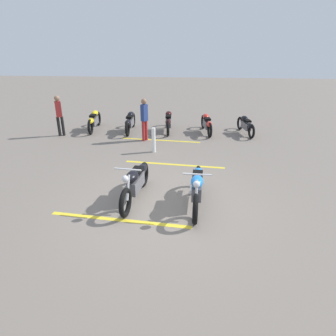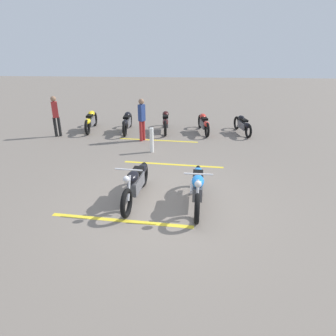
{
  "view_description": "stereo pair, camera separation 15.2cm",
  "coord_description": "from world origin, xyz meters",
  "px_view_note": "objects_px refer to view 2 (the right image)",
  "views": [
    {
      "loc": [
        -6.16,
        -0.67,
        3.55
      ],
      "look_at": [
        0.72,
        0.0,
        0.65
      ],
      "focal_mm": 31.39,
      "sensor_mm": 36.0,
      "label": 1
    },
    {
      "loc": [
        -6.17,
        -0.52,
        3.55
      ],
      "look_at": [
        0.72,
        0.0,
        0.65
      ],
      "focal_mm": 31.39,
      "sensor_mm": 36.0,
      "label": 2
    }
  ],
  "objects_px": {
    "motorcycle_row_right": "(127,122)",
    "bystander_secondary": "(142,118)",
    "motorcycle_row_far_left": "(243,125)",
    "motorcycle_dark_foreground": "(136,182)",
    "motorcycle_row_left": "(204,123)",
    "motorcycle_row_center": "(166,121)",
    "motorcycle_row_far_right": "(91,121)",
    "bollard_post": "(152,140)",
    "bystander_near_row": "(56,114)",
    "motorcycle_bright_foreground": "(197,186)"
  },
  "relations": [
    {
      "from": "motorcycle_row_far_right",
      "to": "motorcycle_row_center",
      "type": "bearing_deg",
      "value": -93.82
    },
    {
      "from": "bystander_secondary",
      "to": "bystander_near_row",
      "type": "bearing_deg",
      "value": -152.23
    },
    {
      "from": "bystander_secondary",
      "to": "motorcycle_bright_foreground",
      "type": "bearing_deg",
      "value": -33.97
    },
    {
      "from": "motorcycle_dark_foreground",
      "to": "motorcycle_row_left",
      "type": "distance_m",
      "value": 6.39
    },
    {
      "from": "motorcycle_dark_foreground",
      "to": "motorcycle_row_far_right",
      "type": "height_order",
      "value": "motorcycle_dark_foreground"
    },
    {
      "from": "motorcycle_row_right",
      "to": "bystander_secondary",
      "type": "relative_size",
      "value": 1.32
    },
    {
      "from": "motorcycle_row_right",
      "to": "bollard_post",
      "type": "height_order",
      "value": "bollard_post"
    },
    {
      "from": "motorcycle_row_far_left",
      "to": "bollard_post",
      "type": "distance_m",
      "value": 4.46
    },
    {
      "from": "motorcycle_row_right",
      "to": "bystander_secondary",
      "type": "height_order",
      "value": "bystander_secondary"
    },
    {
      "from": "motorcycle_bright_foreground",
      "to": "motorcycle_row_far_left",
      "type": "height_order",
      "value": "motorcycle_bright_foreground"
    },
    {
      "from": "motorcycle_row_far_left",
      "to": "motorcycle_row_far_right",
      "type": "distance_m",
      "value": 6.67
    },
    {
      "from": "motorcycle_row_far_right",
      "to": "bollard_post",
      "type": "relative_size",
      "value": 2.47
    },
    {
      "from": "motorcycle_row_far_left",
      "to": "bollard_post",
      "type": "height_order",
      "value": "bollard_post"
    },
    {
      "from": "motorcycle_row_far_left",
      "to": "motorcycle_dark_foreground",
      "type": "bearing_deg",
      "value": 137.47
    },
    {
      "from": "motorcycle_row_center",
      "to": "bystander_secondary",
      "type": "bearing_deg",
      "value": 146.07
    },
    {
      "from": "motorcycle_row_far_left",
      "to": "bystander_near_row",
      "type": "height_order",
      "value": "bystander_near_row"
    },
    {
      "from": "motorcycle_bright_foreground",
      "to": "motorcycle_dark_foreground",
      "type": "relative_size",
      "value": 1.0
    },
    {
      "from": "motorcycle_row_right",
      "to": "motorcycle_row_far_right",
      "type": "height_order",
      "value": "motorcycle_row_right"
    },
    {
      "from": "bystander_near_row",
      "to": "bystander_secondary",
      "type": "bearing_deg",
      "value": -121.56
    },
    {
      "from": "motorcycle_dark_foreground",
      "to": "motorcycle_row_left",
      "type": "height_order",
      "value": "motorcycle_dark_foreground"
    },
    {
      "from": "bystander_near_row",
      "to": "bollard_post",
      "type": "bearing_deg",
      "value": -138.14
    },
    {
      "from": "motorcycle_row_far_right",
      "to": "bystander_secondary",
      "type": "bearing_deg",
      "value": -123.09
    },
    {
      "from": "motorcycle_row_center",
      "to": "bystander_near_row",
      "type": "relative_size",
      "value": 1.34
    },
    {
      "from": "motorcycle_row_right",
      "to": "motorcycle_bright_foreground",
      "type": "bearing_deg",
      "value": -157.15
    },
    {
      "from": "motorcycle_row_left",
      "to": "motorcycle_dark_foreground",
      "type": "bearing_deg",
      "value": 153.08
    },
    {
      "from": "motorcycle_row_far_left",
      "to": "bystander_near_row",
      "type": "xyz_separation_m",
      "value": [
        -0.97,
        7.77,
        0.53
      ]
    },
    {
      "from": "motorcycle_row_far_right",
      "to": "bystander_secondary",
      "type": "xyz_separation_m",
      "value": [
        -1.32,
        -2.52,
        0.48
      ]
    },
    {
      "from": "motorcycle_dark_foreground",
      "to": "bystander_near_row",
      "type": "xyz_separation_m",
      "value": [
        5.13,
        4.22,
        0.47
      ]
    },
    {
      "from": "motorcycle_row_left",
      "to": "motorcycle_row_center",
      "type": "bearing_deg",
      "value": 76.67
    },
    {
      "from": "motorcycle_bright_foreground",
      "to": "motorcycle_row_right",
      "type": "distance_m",
      "value": 6.79
    },
    {
      "from": "motorcycle_row_left",
      "to": "bollard_post",
      "type": "height_order",
      "value": "bollard_post"
    },
    {
      "from": "motorcycle_row_far_right",
      "to": "bystander_near_row",
      "type": "height_order",
      "value": "bystander_near_row"
    },
    {
      "from": "bollard_post",
      "to": "motorcycle_row_far_left",
      "type": "bearing_deg",
      "value": -53.85
    },
    {
      "from": "motorcycle_row_far_left",
      "to": "motorcycle_row_center",
      "type": "relative_size",
      "value": 0.87
    },
    {
      "from": "motorcycle_row_center",
      "to": "bystander_near_row",
      "type": "xyz_separation_m",
      "value": [
        -1.09,
        4.43,
        0.47
      ]
    },
    {
      "from": "motorcycle_row_right",
      "to": "motorcycle_row_left",
      "type": "bearing_deg",
      "value": -91.0
    },
    {
      "from": "motorcycle_dark_foreground",
      "to": "motorcycle_row_center",
      "type": "xyz_separation_m",
      "value": [
        6.21,
        -0.21,
        -0.01
      ]
    },
    {
      "from": "motorcycle_row_right",
      "to": "motorcycle_row_far_right",
      "type": "xyz_separation_m",
      "value": [
        0.12,
        1.66,
        -0.0
      ]
    },
    {
      "from": "motorcycle_row_left",
      "to": "bystander_near_row",
      "type": "xyz_separation_m",
      "value": [
        -0.98,
        6.1,
        0.5
      ]
    },
    {
      "from": "motorcycle_row_far_right",
      "to": "bystander_near_row",
      "type": "xyz_separation_m",
      "value": [
        -0.99,
        1.1,
        0.48
      ]
    },
    {
      "from": "motorcycle_row_right",
      "to": "motorcycle_row_center",
      "type": "bearing_deg",
      "value": -85.59
    },
    {
      "from": "motorcycle_row_far_left",
      "to": "bollard_post",
      "type": "relative_size",
      "value": 2.18
    },
    {
      "from": "bystander_secondary",
      "to": "bollard_post",
      "type": "bearing_deg",
      "value": -34.79
    },
    {
      "from": "motorcycle_bright_foreground",
      "to": "motorcycle_row_center",
      "type": "relative_size",
      "value": 1.0
    },
    {
      "from": "motorcycle_dark_foreground",
      "to": "bystander_secondary",
      "type": "xyz_separation_m",
      "value": [
        4.8,
        0.6,
        0.47
      ]
    },
    {
      "from": "motorcycle_row_left",
      "to": "bystander_secondary",
      "type": "height_order",
      "value": "bystander_secondary"
    },
    {
      "from": "motorcycle_row_far_left",
      "to": "motorcycle_row_far_right",
      "type": "height_order",
      "value": "motorcycle_row_far_right"
    },
    {
      "from": "motorcycle_row_center",
      "to": "bollard_post",
      "type": "bearing_deg",
      "value": 170.41
    },
    {
      "from": "motorcycle_row_far_left",
      "to": "motorcycle_row_center",
      "type": "height_order",
      "value": "motorcycle_row_center"
    },
    {
      "from": "motorcycle_row_center",
      "to": "motorcycle_row_far_right",
      "type": "relative_size",
      "value": 1.02
    }
  ]
}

